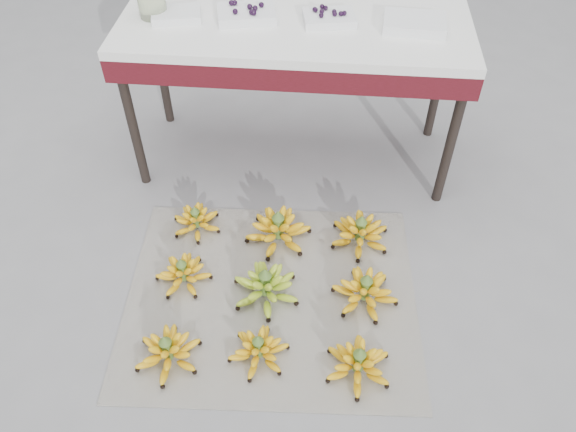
# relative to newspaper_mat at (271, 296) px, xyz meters

# --- Properties ---
(ground) EXTENTS (60.00, 60.00, 0.00)m
(ground) POSITION_rel_newspaper_mat_xyz_m (-0.07, -0.07, -0.00)
(ground) COLOR slate
(ground) RESTS_ON ground
(newspaper_mat) EXTENTS (1.30, 1.11, 0.01)m
(newspaper_mat) POSITION_rel_newspaper_mat_xyz_m (0.00, 0.00, 0.00)
(newspaper_mat) COLOR beige
(newspaper_mat) RESTS_ON ground
(bunch_front_left) EXTENTS (0.32, 0.32, 0.16)m
(bunch_front_left) POSITION_rel_newspaper_mat_xyz_m (-0.37, -0.34, 0.06)
(bunch_front_left) COLOR #F3C901
(bunch_front_left) RESTS_ON newspaper_mat
(bunch_front_center) EXTENTS (0.28, 0.28, 0.15)m
(bunch_front_center) POSITION_rel_newspaper_mat_xyz_m (-0.02, -0.30, 0.05)
(bunch_front_center) COLOR #F3C901
(bunch_front_center) RESTS_ON newspaper_mat
(bunch_front_right) EXTENTS (0.31, 0.31, 0.16)m
(bunch_front_right) POSITION_rel_newspaper_mat_xyz_m (0.37, -0.33, 0.06)
(bunch_front_right) COLOR #F3C901
(bunch_front_right) RESTS_ON newspaper_mat
(bunch_mid_left) EXTENTS (0.26, 0.26, 0.15)m
(bunch_mid_left) POSITION_rel_newspaper_mat_xyz_m (-0.40, 0.05, 0.05)
(bunch_mid_left) COLOR #F3C901
(bunch_mid_left) RESTS_ON newspaper_mat
(bunch_mid_center) EXTENTS (0.39, 0.39, 0.18)m
(bunch_mid_center) POSITION_rel_newspaper_mat_xyz_m (-0.02, 0.00, 0.06)
(bunch_mid_center) COLOR #8DBB27
(bunch_mid_center) RESTS_ON newspaper_mat
(bunch_mid_right) EXTENTS (0.33, 0.33, 0.17)m
(bunch_mid_right) POSITION_rel_newspaper_mat_xyz_m (0.40, 0.02, 0.06)
(bunch_mid_right) COLOR #F3C901
(bunch_mid_right) RESTS_ON newspaper_mat
(bunch_back_left) EXTENTS (0.30, 0.30, 0.14)m
(bunch_back_left) POSITION_rel_newspaper_mat_xyz_m (-0.40, 0.37, 0.05)
(bunch_back_left) COLOR #F3C901
(bunch_back_left) RESTS_ON newspaper_mat
(bunch_back_center) EXTENTS (0.33, 0.33, 0.19)m
(bunch_back_center) POSITION_rel_newspaper_mat_xyz_m (-0.00, 0.33, 0.07)
(bunch_back_center) COLOR #F3C901
(bunch_back_center) RESTS_ON newspaper_mat
(bunch_back_right) EXTENTS (0.35, 0.35, 0.17)m
(bunch_back_right) POSITION_rel_newspaper_mat_xyz_m (0.38, 0.35, 0.06)
(bunch_back_right) COLOR #F3C901
(bunch_back_right) RESTS_ON newspaper_mat
(vendor_table) EXTENTS (1.63, 0.65, 0.78)m
(vendor_table) POSITION_rel_newspaper_mat_xyz_m (0.02, 0.96, 0.69)
(vendor_table) COLOR black
(vendor_table) RESTS_ON ground
(tray_far_left) EXTENTS (0.25, 0.20, 0.04)m
(tray_far_left) POSITION_rel_newspaper_mat_xyz_m (-0.53, 0.96, 0.79)
(tray_far_left) COLOR silver
(tray_far_left) RESTS_ON vendor_table
(tray_left) EXTENTS (0.30, 0.24, 0.07)m
(tray_left) POSITION_rel_newspaper_mat_xyz_m (-0.21, 0.99, 0.80)
(tray_left) COLOR silver
(tray_left) RESTS_ON vendor_table
(tray_right) EXTENTS (0.26, 0.21, 0.06)m
(tray_right) POSITION_rel_newspaper_mat_xyz_m (0.17, 0.99, 0.80)
(tray_right) COLOR silver
(tray_right) RESTS_ON vendor_table
(tray_far_right) EXTENTS (0.29, 0.22, 0.04)m
(tray_far_right) POSITION_rel_newspaper_mat_xyz_m (0.55, 0.97, 0.80)
(tray_far_right) COLOR silver
(tray_far_right) RESTS_ON vendor_table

